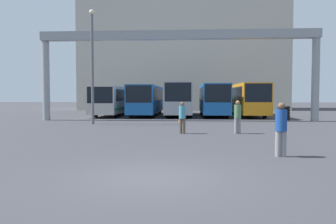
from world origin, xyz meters
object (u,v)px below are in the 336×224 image
Objects in this scene: bus_slot_1 at (147,99)px; pedestrian_far_center at (182,117)px; bus_slot_4 at (247,98)px; lamp_post at (92,62)px; pedestrian_mid_right at (238,116)px; tire_stack at (284,113)px; bus_slot_2 at (180,97)px; bus_slot_0 at (114,99)px; bus_slot_3 at (213,98)px; traffic_cone at (181,118)px; pedestrian_near_center at (281,128)px.

bus_slot_1 reaches higher than pedestrian_far_center.
bus_slot_1 is 17.08m from pedestrian_far_center.
bus_slot_4 is 17.40m from pedestrian_far_center.
bus_slot_1 is 11.55m from lamp_post.
bus_slot_4 reaches higher than pedestrian_mid_right.
bus_slot_4 is at bearing 83.62° from pedestrian_far_center.
bus_slot_1 is 9.60× the size of tire_stack.
bus_slot_2 is 12.38m from lamp_post.
bus_slot_1 is at bearing 76.83° from lamp_post.
bus_slot_2 is at bearing -3.16° from bus_slot_0.
bus_slot_3 is 14.31m from lamp_post.
bus_slot_2 is 16.34m from pedestrian_mid_right.
bus_slot_1 is 3.49m from bus_slot_2.
bus_slot_1 is 20.91× the size of traffic_cone.
bus_slot_4 is 6.18m from tire_stack.
bus_slot_0 is at bearing 131.52° from traffic_cone.
bus_slot_2 reaches higher than tire_stack.
pedestrian_near_center is 6.79m from pedestrian_mid_right.
pedestrian_near_center reaches higher than pedestrian_mid_right.
traffic_cone is (7.21, -8.14, -1.44)m from bus_slot_0.
bus_slot_3 reaches higher than pedestrian_near_center.
pedestrian_mid_right is 1.50× the size of tire_stack.
bus_slot_4 is (6.92, 0.04, -0.05)m from bus_slot_2.
pedestrian_near_center is 3.31× the size of traffic_cone.
pedestrian_mid_right is (7.05, -16.35, -0.82)m from bus_slot_1.
bus_slot_4 is 5.88× the size of pedestrian_near_center.
tire_stack is at bearing -32.18° from bus_slot_2.
bus_slot_1 is 1.40× the size of lamp_post.
pedestrian_mid_right reaches higher than pedestrian_far_center.
pedestrian_far_center is at bearing -100.16° from bus_slot_3.
bus_slot_0 is at bearing 94.72° from lamp_post.
bus_slot_3 is at bearing -4.56° from bus_slot_1.
tire_stack is (8.69, 2.11, 0.32)m from traffic_cone.
bus_slot_3 is 18.91× the size of traffic_cone.
pedestrian_near_center is at bearing -64.62° from bus_slot_0.
bus_slot_1 reaches higher than tire_stack.
tire_stack is at bearing 17.94° from lamp_post.
pedestrian_near_center is (7.49, -23.12, -0.81)m from bus_slot_1.
pedestrian_mid_right reaches higher than tire_stack.
pedestrian_mid_right is at bearing -117.70° from tire_stack.
pedestrian_mid_right is at bearing -67.99° from traffic_cone.
traffic_cone is at bearing -130.33° from bus_slot_4.
bus_slot_4 reaches higher than traffic_cone.
lamp_post is at bearing -119.81° from bus_slot_2.
pedestrian_near_center is at bearing -72.06° from bus_slot_1.
pedestrian_near_center is (4.03, -22.69, -0.94)m from bus_slot_2.
pedestrian_mid_right is at bearing -66.68° from bus_slot_1.
bus_slot_0 is 11.27m from lamp_post.
bus_slot_2 is at bearing -7.11° from bus_slot_1.
bus_slot_2 reaches higher than bus_slot_4.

